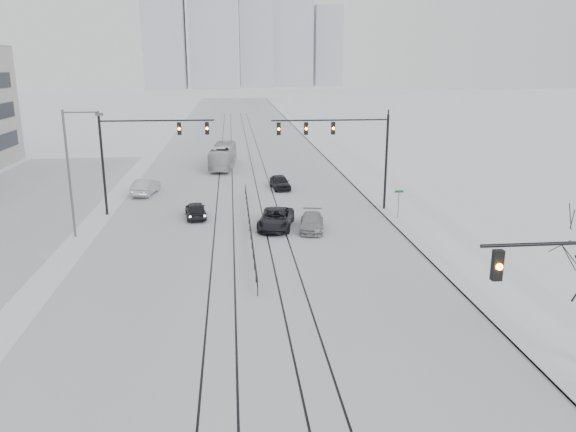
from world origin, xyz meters
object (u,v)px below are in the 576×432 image
object	(u,v)px
sedan_nb_front	(276,219)
sedan_nb_right	(312,222)
sedan_sb_inner	(196,210)
sedan_nb_far	(280,182)
sedan_sb_outer	(146,187)
box_truck	(223,156)

from	to	relation	value
sedan_nb_front	sedan_nb_right	distance (m)	2.74
sedan_sb_inner	sedan_nb_front	size ratio (longest dim) A/B	0.76
sedan_nb_right	sedan_nb_far	world-z (taller)	sedan_nb_far
sedan_sb_inner	sedan_nb_far	size ratio (longest dim) A/B	0.98
sedan_sb_outer	sedan_nb_right	distance (m)	19.09
sedan_nb_right	sedan_nb_far	size ratio (longest dim) A/B	1.06
sedan_sb_inner	sedan_nb_right	xyz separation A→B (m)	(8.76, -4.32, -0.05)
sedan_nb_front	sedan_sb_inner	bearing A→B (deg)	162.44
sedan_sb_outer	sedan_nb_far	xyz separation A→B (m)	(12.80, 1.17, -0.06)
sedan_sb_inner	sedan_nb_front	bearing A→B (deg)	143.81
sedan_sb_outer	sedan_nb_front	distance (m)	16.65
sedan_sb_outer	sedan_nb_far	bearing A→B (deg)	-164.38
sedan_nb_right	box_truck	distance (m)	27.30
sedan_nb_front	sedan_nb_right	size ratio (longest dim) A/B	1.22
sedan_sb_inner	sedan_nb_right	size ratio (longest dim) A/B	0.92
sedan_nb_front	sedan_nb_far	world-z (taller)	sedan_nb_front
sedan_sb_inner	box_truck	bearing A→B (deg)	-101.93
sedan_sb_outer	box_truck	world-z (taller)	box_truck
sedan_nb_right	sedan_nb_far	distance (m)	14.28
sedan_nb_front	sedan_nb_right	world-z (taller)	sedan_nb_front
sedan_nb_right	box_truck	world-z (taller)	box_truck
sedan_sb_inner	box_truck	size ratio (longest dim) A/B	0.40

